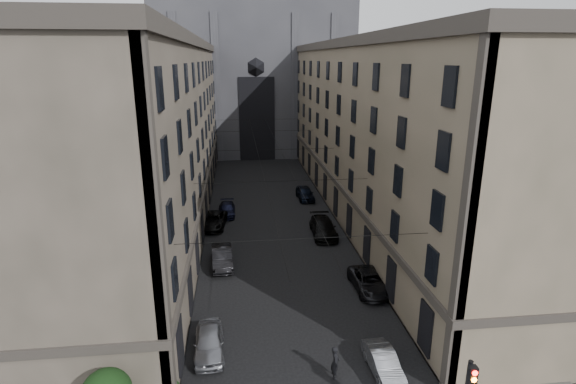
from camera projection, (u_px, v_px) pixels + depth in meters
name	position (u px, v px, depth m)	size (l,w,h in m)	color
sidewalk_left	(177.00, 215.00, 50.18)	(7.00, 80.00, 0.15)	#383533
sidewalk_right	(359.00, 208.00, 52.48)	(7.00, 80.00, 0.15)	#383533
building_left	(142.00, 133.00, 47.20)	(13.60, 60.60, 18.85)	#464035
building_right	(389.00, 129.00, 50.15)	(13.60, 60.60, 18.85)	brown
gothic_tower	(253.00, 53.00, 83.34)	(35.00, 23.00, 58.00)	#2D2D33
tram_wires	(270.00, 151.00, 48.93)	(14.00, 60.00, 0.43)	black
car_left_near	(209.00, 342.00, 26.66)	(1.76, 4.38, 1.49)	gray
car_left_midnear	(222.00, 257.00, 37.93)	(1.68, 4.81, 1.59)	black
car_left_midfar	(214.00, 220.00, 46.68)	(2.43, 5.27, 1.47)	black
car_left_far	(227.00, 209.00, 50.35)	(1.82, 4.48, 1.30)	black
car_right_near	(383.00, 363.00, 25.00)	(1.38, 3.94, 1.30)	gray
car_right_midnear	(369.00, 282.00, 33.95)	(2.31, 5.01, 1.39)	black
car_right_midfar	(323.00, 228.00, 44.48)	(2.31, 5.68, 1.65)	black
car_right_far	(305.00, 193.00, 55.92)	(1.88, 4.68, 1.60)	black
pedestrian	(335.00, 362.00, 24.58)	(0.70, 0.46, 1.91)	black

